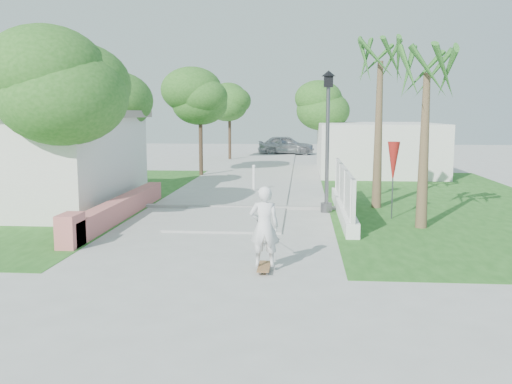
# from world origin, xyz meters

# --- Properties ---
(ground) EXTENTS (90.00, 90.00, 0.00)m
(ground) POSITION_xyz_m (0.00, 0.00, 0.00)
(ground) COLOR #B7B7B2
(ground) RESTS_ON ground
(path_strip) EXTENTS (3.20, 36.00, 0.06)m
(path_strip) POSITION_xyz_m (0.00, 20.00, 0.03)
(path_strip) COLOR #B7B7B2
(path_strip) RESTS_ON ground
(curb) EXTENTS (6.50, 0.25, 0.10)m
(curb) POSITION_xyz_m (0.00, 6.00, 0.05)
(curb) COLOR #999993
(curb) RESTS_ON ground
(grass_left) EXTENTS (8.00, 20.00, 0.01)m
(grass_left) POSITION_xyz_m (-7.00, 8.00, 0.01)
(grass_left) COLOR #24571B
(grass_left) RESTS_ON ground
(grass_right) EXTENTS (8.00, 20.00, 0.01)m
(grass_right) POSITION_xyz_m (7.00, 8.00, 0.01)
(grass_right) COLOR #24571B
(grass_right) RESTS_ON ground
(pink_wall) EXTENTS (0.45, 8.20, 0.80)m
(pink_wall) POSITION_xyz_m (-3.30, 3.55, 0.31)
(pink_wall) COLOR #BE6261
(pink_wall) RESTS_ON ground
(house_left) EXTENTS (8.40, 7.40, 3.23)m
(house_left) POSITION_xyz_m (-8.00, 6.00, 1.64)
(house_left) COLOR silver
(house_left) RESTS_ON ground
(lattice_fence) EXTENTS (0.35, 7.00, 1.50)m
(lattice_fence) POSITION_xyz_m (3.40, 5.00, 0.54)
(lattice_fence) COLOR white
(lattice_fence) RESTS_ON ground
(building_right) EXTENTS (6.00, 8.00, 2.60)m
(building_right) POSITION_xyz_m (6.00, 18.00, 1.30)
(building_right) COLOR silver
(building_right) RESTS_ON ground
(street_lamp) EXTENTS (0.44, 0.44, 4.44)m
(street_lamp) POSITION_xyz_m (2.90, 5.50, 2.43)
(street_lamp) COLOR #59595E
(street_lamp) RESTS_ON ground
(bollard) EXTENTS (0.14, 0.14, 1.09)m
(bollard) POSITION_xyz_m (0.20, 10.00, 0.58)
(bollard) COLOR white
(bollard) RESTS_ON ground
(patio_umbrella) EXTENTS (0.36, 0.36, 2.30)m
(patio_umbrella) POSITION_xyz_m (4.80, 4.50, 1.69)
(patio_umbrella) COLOR #59595E
(patio_umbrella) RESTS_ON ground
(tree_left_near) EXTENTS (3.60, 3.60, 5.28)m
(tree_left_near) POSITION_xyz_m (-4.48, 2.98, 3.82)
(tree_left_near) COLOR #4C3826
(tree_left_near) RESTS_ON ground
(tree_left_mid) EXTENTS (3.20, 3.20, 4.85)m
(tree_left_mid) POSITION_xyz_m (-5.48, 8.48, 3.50)
(tree_left_mid) COLOR #4C3826
(tree_left_mid) RESTS_ON ground
(tree_path_left) EXTENTS (3.40, 3.40, 5.23)m
(tree_path_left) POSITION_xyz_m (-2.98, 15.98, 3.82)
(tree_path_left) COLOR #4C3826
(tree_path_left) RESTS_ON ground
(tree_path_right) EXTENTS (3.00, 3.00, 4.79)m
(tree_path_right) POSITION_xyz_m (3.22, 19.98, 3.49)
(tree_path_right) COLOR #4C3826
(tree_path_right) RESTS_ON ground
(tree_path_far) EXTENTS (3.20, 3.20, 5.17)m
(tree_path_far) POSITION_xyz_m (-2.78, 25.98, 3.82)
(tree_path_far) COLOR #4C3826
(tree_path_far) RESTS_ON ground
(palm_far) EXTENTS (1.80, 1.80, 5.30)m
(palm_far) POSITION_xyz_m (4.60, 6.50, 4.48)
(palm_far) COLOR brown
(palm_far) RESTS_ON ground
(palm_near) EXTENTS (1.80, 1.80, 4.70)m
(palm_near) POSITION_xyz_m (5.40, 3.20, 3.95)
(palm_near) COLOR brown
(palm_near) RESTS_ON ground
(skateboarder) EXTENTS (0.61, 2.85, 1.72)m
(skateboarder) POSITION_xyz_m (1.31, -1.03, 0.84)
(skateboarder) COLOR olive
(skateboarder) RESTS_ON ground
(dog) EXTENTS (0.30, 0.63, 0.43)m
(dog) POSITION_xyz_m (1.24, 0.79, 0.23)
(dog) COLOR silver
(dog) RESTS_ON ground
(parked_car) EXTENTS (4.32, 1.95, 1.44)m
(parked_car) POSITION_xyz_m (0.88, 30.61, 0.72)
(parked_car) COLOR #A2A4A9
(parked_car) RESTS_ON ground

